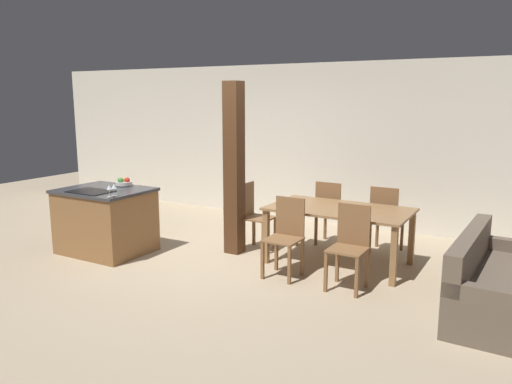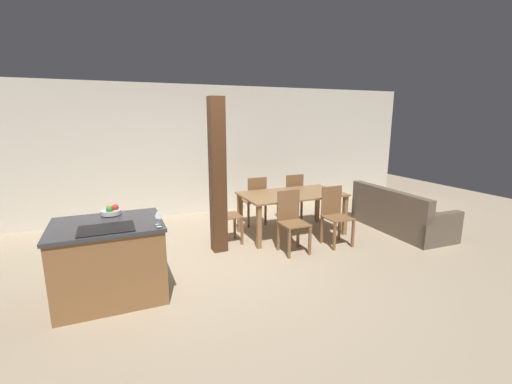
{
  "view_description": "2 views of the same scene",
  "coord_description": "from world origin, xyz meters",
  "px_view_note": "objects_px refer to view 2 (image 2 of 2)",
  "views": [
    {
      "loc": [
        3.69,
        -5.18,
        2.13
      ],
      "look_at": [
        0.6,
        0.2,
        0.95
      ],
      "focal_mm": 35.0,
      "sensor_mm": 36.0,
      "label": 1
    },
    {
      "loc": [
        -1.37,
        -4.41,
        2.05
      ],
      "look_at": [
        0.6,
        0.2,
        0.95
      ],
      "focal_mm": 24.0,
      "sensor_mm": 36.0,
      "label": 2
    }
  ],
  "objects_px": {
    "wine_glass_near": "(158,216)",
    "dining_chair_far_left": "(255,200)",
    "dining_chair_far_right": "(292,196)",
    "timber_post": "(218,177)",
    "fruit_bowl": "(111,211)",
    "couch": "(399,216)",
    "dining_chair_head_end": "(224,214)",
    "kitchen_island": "(110,260)",
    "dining_chair_near_left": "(292,220)",
    "wine_glass_middle": "(157,214)",
    "dining_table": "(292,198)",
    "dining_chair_near_right": "(335,214)"
  },
  "relations": [
    {
      "from": "kitchen_island",
      "to": "timber_post",
      "type": "distance_m",
      "value": 1.93
    },
    {
      "from": "dining_chair_near_left",
      "to": "dining_chair_far_left",
      "type": "bearing_deg",
      "value": 90.0
    },
    {
      "from": "dining_chair_near_right",
      "to": "dining_chair_head_end",
      "type": "distance_m",
      "value": 1.82
    },
    {
      "from": "couch",
      "to": "dining_chair_far_left",
      "type": "bearing_deg",
      "value": 61.82
    },
    {
      "from": "fruit_bowl",
      "to": "dining_chair_near_right",
      "type": "relative_size",
      "value": 0.25
    },
    {
      "from": "wine_glass_middle",
      "to": "timber_post",
      "type": "relative_size",
      "value": 0.07
    },
    {
      "from": "dining_chair_near_right",
      "to": "timber_post",
      "type": "distance_m",
      "value": 2.0
    },
    {
      "from": "wine_glass_middle",
      "to": "couch",
      "type": "bearing_deg",
      "value": 10.58
    },
    {
      "from": "wine_glass_middle",
      "to": "dining_chair_near_left",
      "type": "xyz_separation_m",
      "value": [
        2.07,
        0.72,
        -0.52
      ]
    },
    {
      "from": "dining_chair_near_left",
      "to": "dining_chair_far_right",
      "type": "xyz_separation_m",
      "value": [
        0.8,
        1.46,
        0.0
      ]
    },
    {
      "from": "dining_chair_near_left",
      "to": "dining_chair_far_left",
      "type": "relative_size",
      "value": 1.0
    },
    {
      "from": "dining_chair_far_right",
      "to": "wine_glass_middle",
      "type": "bearing_deg",
      "value": 37.08
    },
    {
      "from": "dining_chair_far_right",
      "to": "couch",
      "type": "xyz_separation_m",
      "value": [
        1.51,
        -1.35,
        -0.23
      ]
    },
    {
      "from": "fruit_bowl",
      "to": "dining_chair_far_right",
      "type": "relative_size",
      "value": 0.25
    },
    {
      "from": "fruit_bowl",
      "to": "couch",
      "type": "xyz_separation_m",
      "value": [
        4.85,
        0.18,
        -0.68
      ]
    },
    {
      "from": "dining_table",
      "to": "dining_chair_far_right",
      "type": "distance_m",
      "value": 0.84
    },
    {
      "from": "dining_chair_head_end",
      "to": "wine_glass_near",
      "type": "bearing_deg",
      "value": 141.67
    },
    {
      "from": "dining_chair_near_left",
      "to": "wine_glass_near",
      "type": "bearing_deg",
      "value": -158.94
    },
    {
      "from": "kitchen_island",
      "to": "dining_chair_near_right",
      "type": "height_order",
      "value": "dining_chair_near_right"
    },
    {
      "from": "wine_glass_middle",
      "to": "dining_table",
      "type": "xyz_separation_m",
      "value": [
        2.47,
        1.44,
        -0.37
      ]
    },
    {
      "from": "dining_chair_near_right",
      "to": "timber_post",
      "type": "xyz_separation_m",
      "value": [
        -1.83,
        0.47,
        0.67
      ]
    },
    {
      "from": "dining_chair_far_right",
      "to": "couch",
      "type": "relative_size",
      "value": 0.5
    },
    {
      "from": "kitchen_island",
      "to": "wine_glass_near",
      "type": "height_order",
      "value": "wine_glass_near"
    },
    {
      "from": "dining_chair_head_end",
      "to": "kitchen_island",
      "type": "bearing_deg",
      "value": 123.1
    },
    {
      "from": "wine_glass_near",
      "to": "dining_table",
      "type": "bearing_deg",
      "value": 31.68
    },
    {
      "from": "wine_glass_middle",
      "to": "dining_chair_far_right",
      "type": "distance_m",
      "value": 3.64
    },
    {
      "from": "timber_post",
      "to": "dining_chair_near_left",
      "type": "bearing_deg",
      "value": -24.81
    },
    {
      "from": "dining_chair_near_right",
      "to": "dining_chair_far_left",
      "type": "bearing_deg",
      "value": 118.86
    },
    {
      "from": "wine_glass_near",
      "to": "dining_chair_near_right",
      "type": "distance_m",
      "value": 3.03
    },
    {
      "from": "dining_table",
      "to": "dining_chair_head_end",
      "type": "bearing_deg",
      "value": -180.0
    },
    {
      "from": "dining_chair_near_right",
      "to": "dining_chair_far_right",
      "type": "height_order",
      "value": "same"
    },
    {
      "from": "wine_glass_middle",
      "to": "timber_post",
      "type": "bearing_deg",
      "value": 48.72
    },
    {
      "from": "wine_glass_near",
      "to": "couch",
      "type": "xyz_separation_m",
      "value": [
        4.38,
        0.9,
        -0.75
      ]
    },
    {
      "from": "dining_table",
      "to": "dining_chair_far_left",
      "type": "height_order",
      "value": "dining_chair_far_left"
    },
    {
      "from": "dining_chair_far_right",
      "to": "timber_post",
      "type": "xyz_separation_m",
      "value": [
        -1.83,
        -0.98,
        0.67
      ]
    },
    {
      "from": "dining_chair_far_left",
      "to": "dining_chair_head_end",
      "type": "relative_size",
      "value": 1.0
    },
    {
      "from": "wine_glass_near",
      "to": "dining_chair_far_left",
      "type": "distance_m",
      "value": 3.1
    },
    {
      "from": "fruit_bowl",
      "to": "timber_post",
      "type": "height_order",
      "value": "timber_post"
    },
    {
      "from": "kitchen_island",
      "to": "dining_chair_far_right",
      "type": "relative_size",
      "value": 1.25
    },
    {
      "from": "kitchen_island",
      "to": "wine_glass_middle",
      "type": "height_order",
      "value": "wine_glass_middle"
    },
    {
      "from": "dining_chair_near_right",
      "to": "couch",
      "type": "relative_size",
      "value": 0.5
    },
    {
      "from": "dining_chair_far_left",
      "to": "wine_glass_near",
      "type": "bearing_deg",
      "value": 47.42
    },
    {
      "from": "dining_chair_far_left",
      "to": "dining_chair_far_right",
      "type": "xyz_separation_m",
      "value": [
        0.8,
        0.0,
        0.0
      ]
    },
    {
      "from": "kitchen_island",
      "to": "fruit_bowl",
      "type": "relative_size",
      "value": 5.05
    },
    {
      "from": "dining_chair_far_right",
      "to": "dining_table",
      "type": "bearing_deg",
      "value": 61.14
    },
    {
      "from": "wine_glass_middle",
      "to": "dining_table",
      "type": "relative_size",
      "value": 0.09
    },
    {
      "from": "fruit_bowl",
      "to": "dining_chair_near_right",
      "type": "bearing_deg",
      "value": 1.24
    },
    {
      "from": "wine_glass_middle",
      "to": "wine_glass_near",
      "type": "bearing_deg",
      "value": -90.0
    },
    {
      "from": "dining_chair_head_end",
      "to": "dining_chair_near_left",
      "type": "bearing_deg",
      "value": -130.09
    },
    {
      "from": "dining_chair_far_left",
      "to": "timber_post",
      "type": "bearing_deg",
      "value": 43.73
    }
  ]
}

